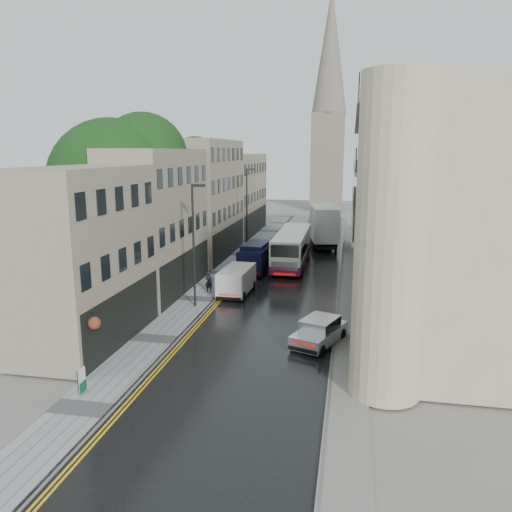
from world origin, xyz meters
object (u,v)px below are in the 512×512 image
(pedestrian, at_px, (209,282))
(lamp_post_far, at_px, (247,212))
(tree_near, at_px, (114,205))
(navy_van, at_px, (240,260))
(silver_hatchback, at_px, (294,336))
(cream_bus, at_px, (274,254))
(tree_far, at_px, (177,199))
(white_lorry, at_px, (314,229))
(estate_sign, at_px, (82,381))
(lamp_post_near, at_px, (194,247))
(white_van, at_px, (219,285))

(pedestrian, distance_m, lamp_post_far, 15.54)
(tree_near, height_order, lamp_post_far, tree_near)
(navy_van, bearing_deg, silver_hatchback, -63.72)
(pedestrian, bearing_deg, cream_bus, -114.74)
(cream_bus, xyz_separation_m, pedestrian, (-3.96, -8.02, -0.71))
(tree_far, xyz_separation_m, navy_van, (7.90, -6.08, -4.77))
(navy_van, bearing_deg, pedestrian, -97.92)
(white_lorry, relative_size, estate_sign, 8.08)
(cream_bus, bearing_deg, pedestrian, -116.80)
(white_lorry, relative_size, pedestrian, 5.51)
(tree_far, bearing_deg, estate_sign, -78.99)
(silver_hatchback, distance_m, lamp_post_near, 10.74)
(white_lorry, bearing_deg, tree_far, -160.72)
(pedestrian, bearing_deg, tree_near, 10.39)
(silver_hatchback, xyz_separation_m, lamp_post_far, (-7.95, 25.17, 3.84))
(tree_far, distance_m, white_van, 16.32)
(tree_far, height_order, silver_hatchback, tree_far)
(pedestrian, relative_size, lamp_post_far, 0.18)
(tree_near, xyz_separation_m, white_van, (8.21, -0.32, -5.85))
(white_van, bearing_deg, cream_bus, 75.88)
(white_van, bearing_deg, white_lorry, 77.29)
(white_lorry, bearing_deg, pedestrian, -118.57)
(tree_far, distance_m, estate_sign, 30.13)
(lamp_post_near, bearing_deg, white_van, 59.02)
(lamp_post_far, bearing_deg, navy_van, -98.01)
(white_lorry, xyz_separation_m, lamp_post_near, (-6.67, -22.90, 1.99))
(tree_near, height_order, pedestrian, tree_near)
(pedestrian, relative_size, lamp_post_near, 0.19)
(tree_far, xyz_separation_m, cream_bus, (10.68, -3.88, -4.56))
(tree_far, bearing_deg, white_van, -59.29)
(white_lorry, distance_m, pedestrian, 20.42)
(cream_bus, height_order, white_lorry, white_lorry)
(navy_van, bearing_deg, lamp_post_near, -93.41)
(lamp_post_far, bearing_deg, tree_far, -170.13)
(tree_near, bearing_deg, lamp_post_near, -20.03)
(navy_van, bearing_deg, tree_near, -136.30)
(cream_bus, relative_size, white_lorry, 1.32)
(white_lorry, distance_m, navy_van, 14.53)
(cream_bus, height_order, pedestrian, cream_bus)
(tree_near, distance_m, pedestrian, 9.29)
(tree_far, bearing_deg, white_lorry, 28.66)
(white_van, bearing_deg, estate_sign, -95.95)
(tree_far, height_order, estate_sign, tree_far)
(tree_far, height_order, white_lorry, tree_far)
(white_van, xyz_separation_m, pedestrian, (-1.19, 1.42, -0.14))
(lamp_post_far, bearing_deg, cream_bus, -76.04)
(estate_sign, bearing_deg, lamp_post_near, 82.37)
(tree_far, relative_size, white_van, 2.63)
(white_lorry, bearing_deg, cream_bus, -113.11)
(tree_near, xyz_separation_m, white_lorry, (13.72, 20.33, -4.52))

